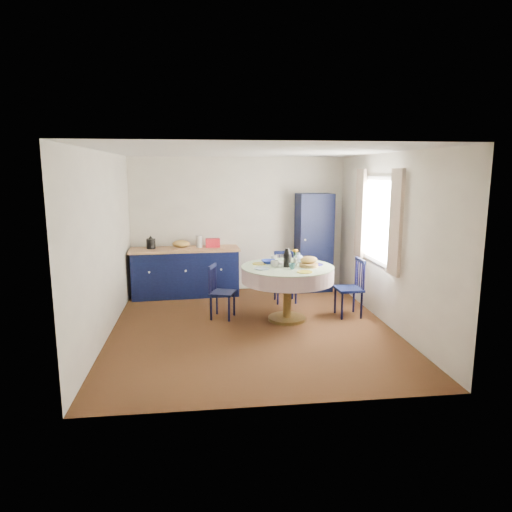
{
  "coord_description": "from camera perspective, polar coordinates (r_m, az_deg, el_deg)",
  "views": [
    {
      "loc": [
        -0.71,
        -6.27,
        2.24
      ],
      "look_at": [
        0.09,
        0.2,
        1.02
      ],
      "focal_mm": 32.0,
      "sensor_mm": 36.0,
      "label": 1
    }
  ],
  "objects": [
    {
      "name": "wall_left",
      "position": [
        6.48,
        -18.41,
        1.26
      ],
      "size": [
        0.02,
        4.5,
        2.5
      ],
      "primitive_type": "cube",
      "color": "beige",
      "rests_on": "floor"
    },
    {
      "name": "pantry_cabinet",
      "position": [
        8.64,
        7.23,
        1.68
      ],
      "size": [
        0.67,
        0.5,
        1.83
      ],
      "rotation": [
        0.0,
        0.0,
        0.06
      ],
      "color": "black",
      "rests_on": "floor"
    },
    {
      "name": "mug_c",
      "position": [
        7.12,
        6.42,
        -0.42
      ],
      "size": [
        0.13,
        0.13,
        0.1
      ],
      "primitive_type": "imported",
      "color": "black",
      "rests_on": "dining_table"
    },
    {
      "name": "mug_a",
      "position": [
        6.76,
        2.35,
        -0.97
      ],
      "size": [
        0.12,
        0.12,
        0.1
      ],
      "primitive_type": "imported",
      "color": "silver",
      "rests_on": "dining_table"
    },
    {
      "name": "cobalt_bowl",
      "position": [
        7.0,
        1.58,
        -0.74
      ],
      "size": [
        0.23,
        0.23,
        0.06
      ],
      "primitive_type": "imported",
      "color": "navy",
      "rests_on": "dining_table"
    },
    {
      "name": "mug_b",
      "position": [
        6.61,
        4.55,
        -1.31
      ],
      "size": [
        0.09,
        0.09,
        0.09
      ],
      "primitive_type": "imported",
      "color": "#336470",
      "rests_on": "dining_table"
    },
    {
      "name": "ceiling",
      "position": [
        6.32,
        -0.56,
        12.95
      ],
      "size": [
        4.5,
        4.5,
        0.0
      ],
      "primitive_type": "plane",
      "rotation": [
        3.14,
        0.0,
        0.0
      ],
      "color": "white",
      "rests_on": "wall_back"
    },
    {
      "name": "window",
      "position": [
        7.13,
        15.03,
        4.46
      ],
      "size": [
        0.1,
        1.74,
        1.45
      ],
      "color": "white",
      "rests_on": "wall_right"
    },
    {
      "name": "floor",
      "position": [
        6.7,
        -0.52,
        -8.95
      ],
      "size": [
        4.5,
        4.5,
        0.0
      ],
      "primitive_type": "plane",
      "color": "black",
      "rests_on": "ground"
    },
    {
      "name": "dining_table",
      "position": [
        6.86,
        4.01,
        -2.32
      ],
      "size": [
        1.38,
        1.38,
        1.12
      ],
      "color": "#4E3916",
      "rests_on": "floor"
    },
    {
      "name": "chair_right",
      "position": [
        7.26,
        11.8,
        -3.84
      ],
      "size": [
        0.4,
        0.42,
        0.91
      ],
      "rotation": [
        0.0,
        0.0,
        -1.54
      ],
      "color": "black",
      "rests_on": "floor"
    },
    {
      "name": "wall_right",
      "position": [
        6.9,
        16.2,
        1.92
      ],
      "size": [
        0.02,
        4.5,
        2.5
      ],
      "primitive_type": "cube",
      "color": "beige",
      "rests_on": "floor"
    },
    {
      "name": "mug_d",
      "position": [
        7.17,
        2.23,
        -0.3
      ],
      "size": [
        0.1,
        0.1,
        0.1
      ],
      "primitive_type": "imported",
      "color": "silver",
      "rests_on": "dining_table"
    },
    {
      "name": "kitchen_counter",
      "position": [
        8.37,
        -8.83,
        -1.88
      ],
      "size": [
        1.98,
        0.72,
        1.11
      ],
      "rotation": [
        0.0,
        0.0,
        0.06
      ],
      "color": "black",
      "rests_on": "floor"
    },
    {
      "name": "chair_left",
      "position": [
        7.04,
        -4.48,
        -4.41
      ],
      "size": [
        0.46,
        0.47,
        0.83
      ],
      "rotation": [
        0.0,
        0.0,
        1.24
      ],
      "color": "black",
      "rests_on": "floor"
    },
    {
      "name": "chair_far",
      "position": [
        7.92,
        3.65,
        -2.58
      ],
      "size": [
        0.39,
        0.37,
        0.87
      ],
      "rotation": [
        0.0,
        0.0,
        -0.0
      ],
      "color": "black",
      "rests_on": "floor"
    },
    {
      "name": "wall_back",
      "position": [
        8.61,
        -2.22,
        3.97
      ],
      "size": [
        4.0,
        0.02,
        2.5
      ],
      "primitive_type": "cube",
      "color": "beige",
      "rests_on": "floor"
    }
  ]
}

